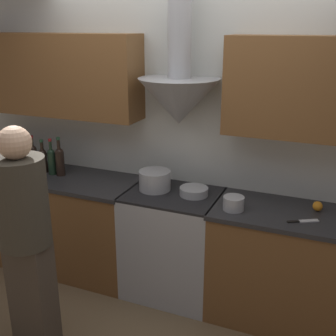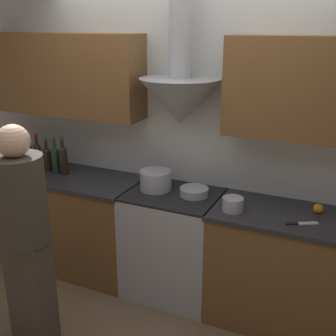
{
  "view_description": "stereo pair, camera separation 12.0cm",
  "coord_description": "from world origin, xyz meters",
  "px_view_note": "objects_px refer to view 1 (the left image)",
  "views": [
    {
      "loc": [
        1.18,
        -2.58,
        2.22
      ],
      "look_at": [
        0.0,
        0.26,
        1.17
      ],
      "focal_mm": 45.0,
      "sensor_mm": 36.0,
      "label": 1
    },
    {
      "loc": [
        1.29,
        -2.53,
        2.22
      ],
      "look_at": [
        0.0,
        0.26,
        1.17
      ],
      "focal_mm": 45.0,
      "sensor_mm": 36.0,
      "label": 2
    }
  ],
  "objects_px": {
    "stove_range": "(173,243)",
    "wine_bottle_8": "(60,160)",
    "wine_bottle_3": "(17,154)",
    "orange_fruit": "(318,206)",
    "saucepan": "(234,203)",
    "wine_bottle_6": "(43,159)",
    "wine_bottle_4": "(25,157)",
    "wine_bottle_5": "(33,157)",
    "stock_pot": "(155,180)",
    "wine_bottle_1": "(0,152)",
    "wine_bottle_7": "(52,160)",
    "mixing_bowl": "(194,191)",
    "person_foreground_left": "(26,234)",
    "wine_bottle_2": "(8,153)"
  },
  "relations": [
    {
      "from": "mixing_bowl",
      "to": "person_foreground_left",
      "type": "height_order",
      "value": "person_foreground_left"
    },
    {
      "from": "wine_bottle_7",
      "to": "saucepan",
      "type": "distance_m",
      "value": 1.73
    },
    {
      "from": "stove_range",
      "to": "wine_bottle_7",
      "type": "height_order",
      "value": "wine_bottle_7"
    },
    {
      "from": "wine_bottle_7",
      "to": "mixing_bowl",
      "type": "xyz_separation_m",
      "value": [
        1.36,
        0.02,
        -0.1
      ]
    },
    {
      "from": "wine_bottle_4",
      "to": "orange_fruit",
      "type": "bearing_deg",
      "value": 2.11
    },
    {
      "from": "wine_bottle_7",
      "to": "person_foreground_left",
      "type": "relative_size",
      "value": 0.2
    },
    {
      "from": "wine_bottle_5",
      "to": "orange_fruit",
      "type": "bearing_deg",
      "value": 1.83
    },
    {
      "from": "wine_bottle_1",
      "to": "mixing_bowl",
      "type": "bearing_deg",
      "value": 0.53
    },
    {
      "from": "stock_pot",
      "to": "mixing_bowl",
      "type": "height_order",
      "value": "stock_pot"
    },
    {
      "from": "wine_bottle_4",
      "to": "wine_bottle_6",
      "type": "distance_m",
      "value": 0.19
    },
    {
      "from": "wine_bottle_2",
      "to": "wine_bottle_6",
      "type": "height_order",
      "value": "wine_bottle_2"
    },
    {
      "from": "wine_bottle_2",
      "to": "stock_pot",
      "type": "bearing_deg",
      "value": 0.36
    },
    {
      "from": "stock_pot",
      "to": "mixing_bowl",
      "type": "distance_m",
      "value": 0.34
    },
    {
      "from": "stove_range",
      "to": "wine_bottle_4",
      "type": "bearing_deg",
      "value": 179.85
    },
    {
      "from": "wine_bottle_1",
      "to": "wine_bottle_7",
      "type": "xyz_separation_m",
      "value": [
        0.6,
        -0.0,
        -0.01
      ]
    },
    {
      "from": "wine_bottle_3",
      "to": "wine_bottle_4",
      "type": "height_order",
      "value": "wine_bottle_3"
    },
    {
      "from": "wine_bottle_1",
      "to": "wine_bottle_7",
      "type": "distance_m",
      "value": 0.6
    },
    {
      "from": "stove_range",
      "to": "wine_bottle_4",
      "type": "relative_size",
      "value": 2.94
    },
    {
      "from": "wine_bottle_3",
      "to": "orange_fruit",
      "type": "bearing_deg",
      "value": 1.83
    },
    {
      "from": "wine_bottle_6",
      "to": "orange_fruit",
      "type": "bearing_deg",
      "value": 1.83
    },
    {
      "from": "wine_bottle_7",
      "to": "stock_pot",
      "type": "distance_m",
      "value": 1.02
    },
    {
      "from": "saucepan",
      "to": "wine_bottle_5",
      "type": "bearing_deg",
      "value": 175.91
    },
    {
      "from": "saucepan",
      "to": "wine_bottle_6",
      "type": "bearing_deg",
      "value": 175.57
    },
    {
      "from": "wine_bottle_1",
      "to": "wine_bottle_3",
      "type": "relative_size",
      "value": 1.0
    },
    {
      "from": "stove_range",
      "to": "orange_fruit",
      "type": "xyz_separation_m",
      "value": [
        1.11,
        0.1,
        0.49
      ]
    },
    {
      "from": "wine_bottle_3",
      "to": "orange_fruit",
      "type": "distance_m",
      "value": 2.71
    },
    {
      "from": "wine_bottle_3",
      "to": "wine_bottle_7",
      "type": "height_order",
      "value": "wine_bottle_3"
    },
    {
      "from": "wine_bottle_2",
      "to": "saucepan",
      "type": "distance_m",
      "value": 2.24
    },
    {
      "from": "wine_bottle_2",
      "to": "wine_bottle_7",
      "type": "height_order",
      "value": "wine_bottle_2"
    },
    {
      "from": "wine_bottle_3",
      "to": "wine_bottle_8",
      "type": "bearing_deg",
      "value": -0.08
    },
    {
      "from": "wine_bottle_5",
      "to": "saucepan",
      "type": "distance_m",
      "value": 1.94
    },
    {
      "from": "wine_bottle_6",
      "to": "stove_range",
      "type": "bearing_deg",
      "value": -1.0
    },
    {
      "from": "stock_pot",
      "to": "person_foreground_left",
      "type": "bearing_deg",
      "value": -115.42
    },
    {
      "from": "wine_bottle_4",
      "to": "wine_bottle_6",
      "type": "height_order",
      "value": "wine_bottle_4"
    },
    {
      "from": "wine_bottle_7",
      "to": "stock_pot",
      "type": "height_order",
      "value": "wine_bottle_7"
    },
    {
      "from": "wine_bottle_3",
      "to": "wine_bottle_6",
      "type": "distance_m",
      "value": 0.3
    },
    {
      "from": "wine_bottle_1",
      "to": "wine_bottle_5",
      "type": "distance_m",
      "value": 0.39
    },
    {
      "from": "wine_bottle_8",
      "to": "wine_bottle_7",
      "type": "bearing_deg",
      "value": -177.67
    },
    {
      "from": "wine_bottle_4",
      "to": "wine_bottle_1",
      "type": "bearing_deg",
      "value": 178.31
    },
    {
      "from": "wine_bottle_8",
      "to": "orange_fruit",
      "type": "xyz_separation_m",
      "value": [
        2.21,
        0.09,
        -0.11
      ]
    },
    {
      "from": "stove_range",
      "to": "wine_bottle_8",
      "type": "relative_size",
      "value": 2.58
    },
    {
      "from": "wine_bottle_2",
      "to": "wine_bottle_3",
      "type": "distance_m",
      "value": 0.11
    },
    {
      "from": "wine_bottle_7",
      "to": "mixing_bowl",
      "type": "relative_size",
      "value": 1.46
    },
    {
      "from": "stove_range",
      "to": "stock_pot",
      "type": "distance_m",
      "value": 0.56
    },
    {
      "from": "wine_bottle_3",
      "to": "wine_bottle_4",
      "type": "xyz_separation_m",
      "value": [
        0.11,
        -0.01,
        -0.02
      ]
    },
    {
      "from": "wine_bottle_5",
      "to": "stock_pot",
      "type": "relative_size",
      "value": 1.29
    },
    {
      "from": "wine_bottle_7",
      "to": "wine_bottle_8",
      "type": "bearing_deg",
      "value": 2.33
    },
    {
      "from": "wine_bottle_3",
      "to": "stock_pot",
      "type": "bearing_deg",
      "value": 0.38
    },
    {
      "from": "stove_range",
      "to": "saucepan",
      "type": "height_order",
      "value": "saucepan"
    },
    {
      "from": "wine_bottle_4",
      "to": "wine_bottle_6",
      "type": "xyz_separation_m",
      "value": [
        0.19,
        0.02,
        0.0
      ]
    }
  ]
}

